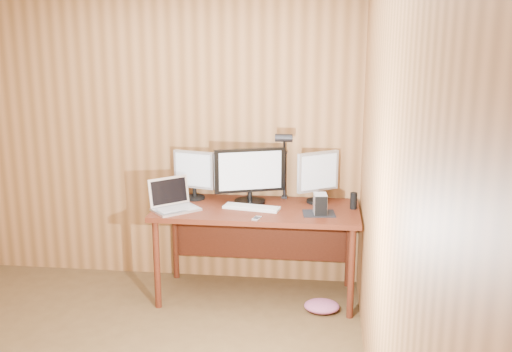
% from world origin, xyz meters
% --- Properties ---
extents(room_shell, '(4.00, 4.00, 4.00)m').
position_xyz_m(room_shell, '(0.00, 0.00, 1.25)').
color(room_shell, brown).
rests_on(room_shell, ground).
extents(desk, '(1.60, 0.70, 0.75)m').
position_xyz_m(desk, '(0.93, 1.70, 0.63)').
color(desk, '#4E1E10').
rests_on(desk, floor).
extents(monitor_center, '(0.55, 0.25, 0.45)m').
position_xyz_m(monitor_center, '(0.86, 1.76, 0.98)').
color(monitor_center, black).
rests_on(monitor_center, desk).
extents(monitor_left, '(0.35, 0.17, 0.40)m').
position_xyz_m(monitor_left, '(0.39, 1.82, 0.96)').
color(monitor_left, black).
rests_on(monitor_left, desk).
extents(monitor_right, '(0.32, 0.23, 0.42)m').
position_xyz_m(monitor_right, '(1.40, 1.84, 0.97)').
color(monitor_right, black).
rests_on(monitor_right, desk).
extents(laptop, '(0.42, 0.41, 0.24)m').
position_xyz_m(laptop, '(0.29, 1.52, 0.81)').
color(laptop, silver).
rests_on(laptop, desk).
extents(keyboard, '(0.46, 0.21, 0.02)m').
position_xyz_m(keyboard, '(0.89, 1.60, 0.76)').
color(keyboard, white).
rests_on(keyboard, desk).
extents(mousepad, '(0.26, 0.22, 0.00)m').
position_xyz_m(mousepad, '(1.42, 1.53, 0.75)').
color(mousepad, black).
rests_on(mousepad, desk).
extents(mouse, '(0.10, 0.13, 0.04)m').
position_xyz_m(mouse, '(1.42, 1.53, 0.77)').
color(mouse, black).
rests_on(mouse, mousepad).
extents(hard_drive, '(0.11, 0.15, 0.15)m').
position_xyz_m(hard_drive, '(1.43, 1.53, 0.83)').
color(hard_drive, silver).
rests_on(hard_drive, desk).
extents(phone, '(0.07, 0.10, 0.01)m').
position_xyz_m(phone, '(0.96, 1.35, 0.76)').
color(phone, silver).
rests_on(phone, desk).
extents(speaker, '(0.05, 0.05, 0.13)m').
position_xyz_m(speaker, '(1.68, 1.69, 0.82)').
color(speaker, black).
rests_on(speaker, desk).
extents(desk_lamp, '(0.14, 0.20, 0.60)m').
position_xyz_m(desk_lamp, '(1.13, 1.86, 1.12)').
color(desk_lamp, black).
rests_on(desk_lamp, desk).
extents(fabric_pile, '(0.32, 0.29, 0.09)m').
position_xyz_m(fabric_pile, '(1.46, 1.41, 0.04)').
color(fabric_pile, '#B25680').
rests_on(fabric_pile, floor).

